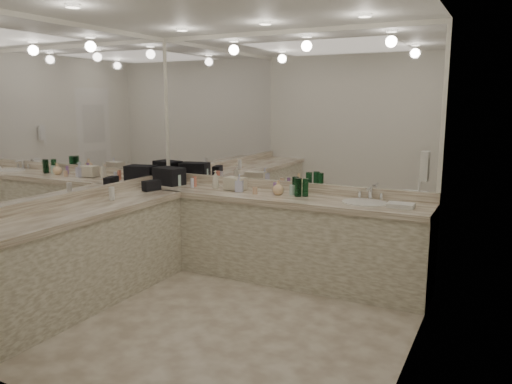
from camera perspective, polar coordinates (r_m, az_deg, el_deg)
The scene contains 35 objects.
floor at distance 4.48m, azimuth -4.54°, elevation -14.27°, with size 3.20×3.20×0.00m, color beige.
ceiling at distance 4.14m, azimuth -5.09°, elevation 20.55°, with size 3.20×3.20×0.00m, color white.
wall_back at distance 5.44m, azimuth 3.56°, elevation 4.37°, with size 3.20×0.02×2.60m, color silver.
wall_left at distance 5.13m, azimuth -20.21°, elevation 3.40°, with size 0.02×3.00×2.60m, color silver.
wall_right at distance 3.55m, azimuth 17.75°, elevation 0.70°, with size 0.02×3.00×2.60m, color silver.
vanity_back_base at distance 5.33m, azimuth 2.16°, elevation -5.37°, with size 3.20×0.60×0.84m, color silver.
vanity_back_top at distance 5.22m, azimuth 2.15°, elevation -0.64°, with size 3.20×0.64×0.06m, color beige.
vanity_left_base at distance 4.90m, azimuth -19.72°, elevation -7.44°, with size 0.60×2.40×0.84m, color silver.
vanity_left_top at distance 4.78m, azimuth -19.97°, elevation -2.30°, with size 0.64×2.42×0.06m, color beige.
backsplash_back at distance 5.47m, azimuth 3.44°, elevation 0.70°, with size 3.20×0.04×0.10m, color beige.
backsplash_left at distance 5.17m, azimuth -19.81°, elevation -0.46°, with size 0.04×3.00×0.10m, color beige.
mirror_back at distance 5.40m, azimuth 3.57°, elevation 9.38°, with size 3.12×0.01×1.55m, color white.
mirror_left at distance 5.09m, azimuth -20.45°, elevation 8.70°, with size 0.01×2.92×1.55m, color white.
sink at distance 4.91m, azimuth 12.32°, elevation -1.28°, with size 0.44×0.44×0.03m, color white.
faucet at distance 5.10m, azimuth 12.95°, elevation -0.02°, with size 0.24×0.16×0.14m, color silver.
wall_phone at distance 4.24m, azimuth 18.75°, elevation 2.82°, with size 0.06×0.10×0.24m, color white.
door at distance 3.12m, azimuth 15.74°, elevation -5.17°, with size 0.02×0.82×2.10m, color white.
black_toiletry_bag at distance 5.93m, azimuth -9.91°, elevation 1.80°, with size 0.35×0.22×0.20m, color black.
black_bag_spill at distance 5.55m, azimuth -11.86°, elevation 0.69°, with size 0.09×0.20×0.11m, color black.
cream_cosmetic_case at distance 5.47m, azimuth -2.40°, elevation 0.90°, with size 0.23×0.14×0.13m, color beige.
hand_towel at distance 4.78m, azimuth 16.22°, elevation -1.47°, with size 0.24×0.16×0.04m, color white.
lotion_left at distance 5.10m, azimuth -16.16°, elevation -0.24°, with size 0.05×0.05×0.13m, color white.
soap_bottle_a at distance 5.60m, azimuth -4.66°, elevation 1.43°, with size 0.08×0.08×0.20m, color silver.
soap_bottle_b at distance 5.37m, azimuth -1.93°, elevation 1.01°, with size 0.08×0.09×0.19m, color silver.
soap_bottle_c at distance 5.20m, azimuth 2.55°, elevation 0.52°, with size 0.12×0.12×0.15m, color #FACE95.
green_bottle_0 at distance 5.22m, azimuth 4.54°, elevation 0.72°, with size 0.07×0.07×0.19m, color #144E27.
green_bottle_1 at distance 5.14m, azimuth 5.67°, elevation 0.52°, with size 0.06×0.06×0.18m, color #144E27.
green_bottle_2 at distance 5.12m, azimuth 4.84°, elevation 0.54°, with size 0.07×0.07×0.19m, color #144E27.
amenity_bottle_0 at distance 5.68m, azimuth -7.30°, elevation 1.04°, with size 0.04×0.04×0.11m, color silver.
amenity_bottle_1 at distance 5.74m, azimuth -7.02°, elevation 1.20°, with size 0.05×0.05×0.12m, color #E57F66.
amenity_bottle_2 at distance 5.82m, azimuth -8.85°, elevation 1.34°, with size 0.06×0.06×0.13m, color silver.
amenity_bottle_3 at distance 5.25m, azimuth -0.13°, elevation 0.17°, with size 0.05×0.05×0.08m, color #E0B28C.
amenity_bottle_4 at distance 5.32m, azimuth 2.17°, elevation 0.51°, with size 0.04×0.04×0.11m, color #9966B2.
amenity_bottle_5 at distance 5.20m, azimuth 4.15°, elevation 0.24°, with size 0.06×0.06×0.11m, color silver.
amenity_bottle_6 at distance 5.51m, azimuth -3.07°, elevation 0.59°, with size 0.06×0.06×0.06m, color silver.
Camera 1 is at (2.15, -3.46, 1.86)m, focal length 35.00 mm.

